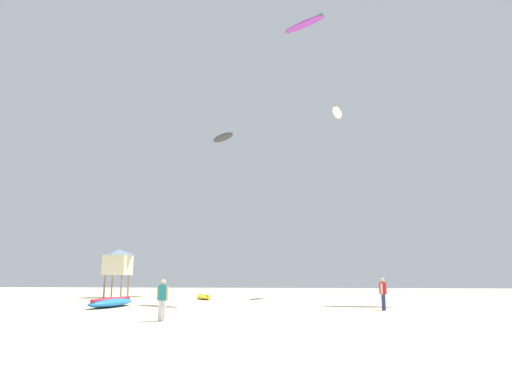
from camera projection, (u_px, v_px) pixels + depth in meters
name	position (u px, v px, depth m)	size (l,w,h in m)	color
ground_plane	(170.00, 350.00, 10.30)	(120.00, 120.00, 0.00)	beige
person_foreground	(163.00, 297.00, 17.25)	(0.53, 0.37, 1.63)	silver
person_midground	(383.00, 291.00, 22.68)	(0.38, 0.51, 1.68)	navy
kite_grounded_near	(204.00, 297.00, 33.78)	(2.29, 3.34, 0.40)	yellow
kite_grounded_mid	(111.00, 303.00, 25.05)	(1.69, 4.61, 0.55)	blue
lifeguard_tower	(118.00, 262.00, 37.71)	(2.30, 2.30, 4.15)	#8C704C
kite_aloft_0	(337.00, 113.00, 41.57)	(1.49, 3.34, 0.49)	white
kite_aloft_1	(304.00, 24.00, 35.18)	(3.89, 3.20, 0.64)	purple
kite_aloft_4	(223.00, 137.00, 45.24)	(3.17, 3.29, 0.62)	#2D2D33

